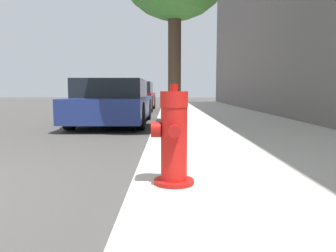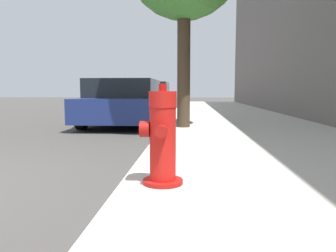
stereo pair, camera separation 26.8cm
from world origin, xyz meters
name	(u,v)px [view 2 (the right image)]	position (x,y,z in m)	size (l,w,h in m)	color
fire_hydrant	(162,139)	(2.43, 0.16, 0.53)	(0.35, 0.35, 0.82)	#A91511
parked_car_near	(126,102)	(0.91, 6.43, 0.60)	(1.85, 4.40, 1.21)	navy
parked_car_mid	(150,97)	(0.83, 12.53, 0.64)	(1.83, 4.27, 1.29)	maroon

